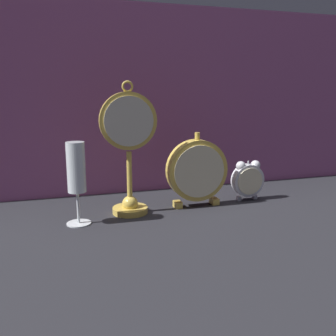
{
  "coord_description": "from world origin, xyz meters",
  "views": [
    {
      "loc": [
        -0.29,
        -0.84,
        0.33
      ],
      "look_at": [
        0.0,
        0.08,
        0.12
      ],
      "focal_mm": 40.0,
      "sensor_mm": 36.0,
      "label": 1
    }
  ],
  "objects_px": {
    "pocket_watch_on_stand": "(129,151)",
    "champagne_flute": "(76,173)",
    "mantel_clock_silver": "(197,171)",
    "alarm_clock_twin_bell": "(248,178)"
  },
  "relations": [
    {
      "from": "pocket_watch_on_stand",
      "to": "champagne_flute",
      "type": "distance_m",
      "value": 0.15
    },
    {
      "from": "mantel_clock_silver",
      "to": "alarm_clock_twin_bell",
      "type": "bearing_deg",
      "value": 4.07
    },
    {
      "from": "pocket_watch_on_stand",
      "to": "champagne_flute",
      "type": "height_order",
      "value": "pocket_watch_on_stand"
    },
    {
      "from": "alarm_clock_twin_bell",
      "to": "champagne_flute",
      "type": "xyz_separation_m",
      "value": [
        -0.5,
        -0.06,
        0.06
      ]
    },
    {
      "from": "pocket_watch_on_stand",
      "to": "alarm_clock_twin_bell",
      "type": "bearing_deg",
      "value": 2.79
    },
    {
      "from": "mantel_clock_silver",
      "to": "champagne_flute",
      "type": "bearing_deg",
      "value": -171.2
    },
    {
      "from": "alarm_clock_twin_bell",
      "to": "mantel_clock_silver",
      "type": "xyz_separation_m",
      "value": [
        -0.17,
        -0.01,
        0.04
      ]
    },
    {
      "from": "pocket_watch_on_stand",
      "to": "champagne_flute",
      "type": "bearing_deg",
      "value": -161.74
    },
    {
      "from": "mantel_clock_silver",
      "to": "champagne_flute",
      "type": "relative_size",
      "value": 1.03
    },
    {
      "from": "pocket_watch_on_stand",
      "to": "alarm_clock_twin_bell",
      "type": "distance_m",
      "value": 0.38
    }
  ]
}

